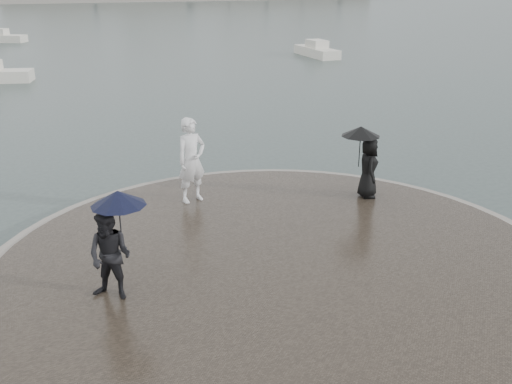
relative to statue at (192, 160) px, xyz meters
name	(u,v)px	position (x,y,z in m)	size (l,w,h in m)	color
ground	(373,374)	(0.66, -7.54, -1.48)	(400.00, 400.00, 0.00)	#2B3835
kerb_ring	(280,269)	(0.66, -4.04, -1.32)	(12.50, 12.50, 0.32)	gray
quay_tip	(280,268)	(0.66, -4.04, -1.30)	(11.90, 11.90, 0.36)	#2D261E
statue	(192,160)	(0.00, 0.00, 0.00)	(0.82, 0.54, 2.25)	silver
visitor_left	(112,242)	(-2.75, -4.14, -0.02)	(1.28, 1.11, 2.04)	black
visitor_right	(366,157)	(4.36, -1.52, -0.02)	(1.16, 1.08, 1.95)	black
boats	(102,52)	(2.84, 34.14, -1.11)	(28.31, 28.61, 1.50)	silver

